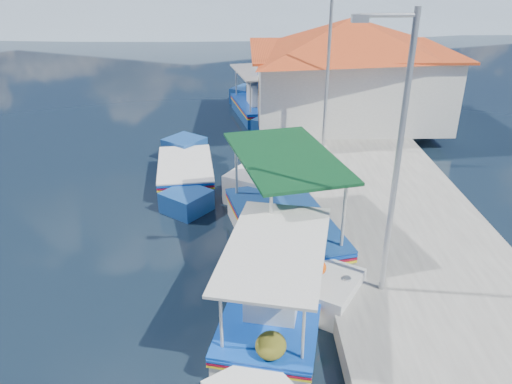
{
  "coord_description": "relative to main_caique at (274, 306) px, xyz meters",
  "views": [
    {
      "loc": [
        1.54,
        -7.16,
        7.32
      ],
      "look_at": [
        1.86,
        5.44,
        1.3
      ],
      "focal_mm": 35.04,
      "sensor_mm": 36.0,
      "label": 1
    }
  ],
  "objects": [
    {
      "name": "ground",
      "position": [
        -2.15,
        -1.5,
        -0.43
      ],
      "size": [
        160.0,
        160.0,
        0.0
      ],
      "primitive_type": "plane",
      "color": "black",
      "rests_on": "ground"
    },
    {
      "name": "quay",
      "position": [
        3.75,
        4.5,
        -0.18
      ],
      "size": [
        5.0,
        44.0,
        0.5
      ],
      "primitive_type": "cube",
      "color": "#A5A39A",
      "rests_on": "ground"
    },
    {
      "name": "bollards",
      "position": [
        1.65,
        3.75,
        0.22
      ],
      "size": [
        0.2,
        17.2,
        0.3
      ],
      "color": "#A5A8AD",
      "rests_on": "quay"
    },
    {
      "name": "main_caique",
      "position": [
        0.0,
        0.0,
        0.0
      ],
      "size": [
        2.89,
        6.59,
        2.22
      ],
      "rotation": [
        0.0,
        0.0,
        0.22
      ],
      "color": "silver",
      "rests_on": "ground"
    },
    {
      "name": "caique_green_canopy",
      "position": [
        0.48,
        3.39,
        0.01
      ],
      "size": [
        3.53,
        7.65,
        2.94
      ],
      "rotation": [
        0.0,
        0.0,
        -0.24
      ],
      "color": "silver",
      "rests_on": "ground"
    },
    {
      "name": "caique_blue_hull",
      "position": [
        -2.67,
        7.59,
        -0.13
      ],
      "size": [
        2.29,
        6.2,
        1.11
      ],
      "rotation": [
        0.0,
        0.0,
        -0.12
      ],
      "color": "navy",
      "rests_on": "ground"
    },
    {
      "name": "caique_far",
      "position": [
        0.16,
        15.47,
        0.03
      ],
      "size": [
        3.04,
        6.96,
        2.49
      ],
      "rotation": [
        0.0,
        0.0,
        -0.21
      ],
      "color": "navy",
      "rests_on": "ground"
    },
    {
      "name": "harbor_building",
      "position": [
        4.05,
        13.5,
        2.35
      ],
      "size": [
        10.49,
        10.49,
        4.4
      ],
      "color": "white",
      "rests_on": "quay"
    },
    {
      "name": "lamp_post_near",
      "position": [
        2.36,
        0.5,
        3.42
      ],
      "size": [
        1.21,
        0.14,
        6.0
      ],
      "color": "#A5A8AD",
      "rests_on": "quay"
    },
    {
      "name": "lamp_post_far",
      "position": [
        2.36,
        9.5,
        3.42
      ],
      "size": [
        1.21,
        0.14,
        6.0
      ],
      "color": "#A5A8AD",
      "rests_on": "quay"
    },
    {
      "name": "mountain_ridge",
      "position": [
        4.4,
        54.5,
        1.61
      ],
      "size": [
        171.4,
        96.0,
        5.5
      ],
      "color": "gray",
      "rests_on": "ground"
    }
  ]
}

